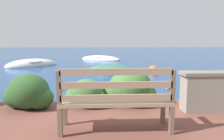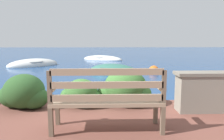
# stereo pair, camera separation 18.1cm
# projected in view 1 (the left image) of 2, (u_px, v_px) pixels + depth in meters

# --- Properties ---
(ground_plane) EXTENTS (80.00, 80.00, 0.00)m
(ground_plane) POSITION_uv_depth(u_px,v_px,m) (111.00, 110.00, 4.73)
(ground_plane) COLOR navy
(park_bench) EXTENTS (1.59, 0.48, 0.93)m
(park_bench) POSITION_uv_depth(u_px,v_px,m) (116.00, 98.00, 3.08)
(park_bench) COLOR brown
(park_bench) RESTS_ON patio_terrace
(hedge_clump_left) EXTENTS (0.97, 0.70, 0.66)m
(hedge_clump_left) POSITION_uv_depth(u_px,v_px,m) (28.00, 94.00, 4.13)
(hedge_clump_left) COLOR #284C23
(hedge_clump_left) RESTS_ON patio_terrace
(hedge_clump_centre) EXTENTS (0.81, 0.58, 0.55)m
(hedge_clump_centre) POSITION_uv_depth(u_px,v_px,m) (86.00, 95.00, 4.23)
(hedge_clump_centre) COLOR #38662D
(hedge_clump_centre) RESTS_ON patio_terrace
(hedge_clump_right) EXTENTS (1.07, 0.77, 0.73)m
(hedge_clump_right) POSITION_uv_depth(u_px,v_px,m) (130.00, 90.00, 4.34)
(hedge_clump_right) COLOR #38662D
(hedge_clump_right) RESTS_ON patio_terrace
(hedge_clump_far_right) EXTENTS (0.84, 0.60, 0.57)m
(hedge_clump_far_right) POSITION_uv_depth(u_px,v_px,m) (208.00, 93.00, 4.34)
(hedge_clump_far_right) COLOR #38662D
(hedge_clump_far_right) RESTS_ON patio_terrace
(rowboat_nearest) EXTENTS (2.68, 2.13, 0.75)m
(rowboat_nearest) POSITION_uv_depth(u_px,v_px,m) (113.00, 72.00, 10.05)
(rowboat_nearest) COLOR #336B5B
(rowboat_nearest) RESTS_ON ground_plane
(rowboat_mid) EXTENTS (3.11, 2.85, 0.75)m
(rowboat_mid) POSITION_uv_depth(u_px,v_px,m) (32.00, 65.00, 12.64)
(rowboat_mid) COLOR silver
(rowboat_mid) RESTS_ON ground_plane
(rowboat_far) EXTENTS (3.44, 2.70, 0.60)m
(rowboat_far) POSITION_uv_depth(u_px,v_px,m) (101.00, 59.00, 16.55)
(rowboat_far) COLOR silver
(rowboat_far) RESTS_ON ground_plane
(mooring_buoy) EXTENTS (0.53, 0.53, 0.48)m
(mooring_buoy) POSITION_uv_depth(u_px,v_px,m) (153.00, 71.00, 10.24)
(mooring_buoy) COLOR orange
(mooring_buoy) RESTS_ON ground_plane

